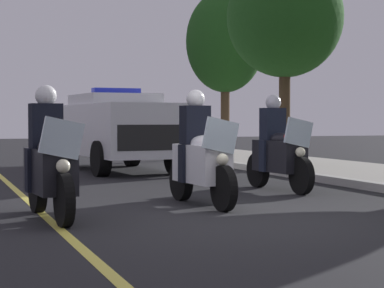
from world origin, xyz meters
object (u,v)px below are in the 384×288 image
Objects in this scene: police_motorcycle_trailing at (278,152)px; tree_far_back at (285,18)px; police_suv at (118,128)px; tree_behind_suv at (225,42)px; police_motorcycle_lead_left at (49,164)px; police_motorcycle_lead_right at (201,158)px.

tree_far_back is at bearing 151.79° from police_motorcycle_trailing.
police_suv is 0.92× the size of tree_behind_suv.
tree_far_back reaches higher than police_motorcycle_lead_left.
tree_behind_suv is at bearing 162.53° from police_motorcycle_trailing.
police_motorcycle_lead_left is 0.43× the size of police_suv.
police_motorcycle_trailing is 11.51m from tree_behind_suv.
police_suv is at bearing -165.40° from police_motorcycle_trailing.
police_suv is at bearing -45.53° from tree_behind_suv.
police_suv is (-8.09, 2.87, 0.37)m from police_motorcycle_lead_left.
police_motorcycle_trailing is (-1.59, 2.07, 0.00)m from police_motorcycle_lead_right.
police_motorcycle_lead_right is (-0.68, 2.32, 0.00)m from police_motorcycle_lead_left.
police_motorcycle_lead_left and police_motorcycle_lead_right have the same top height.
police_motorcycle_lead_left is at bearing -19.54° from police_suv.
police_motorcycle_trailing is 0.39× the size of tree_behind_suv.
police_motorcycle_lead_right is 8.66m from tree_far_back.
police_motorcycle_lead_left is 1.00× the size of police_motorcycle_lead_right.
police_motorcycle_trailing is 0.40× the size of tree_far_back.
police_motorcycle_lead_right is 0.39× the size of tree_behind_suv.
police_motorcycle_lead_left is 1.00× the size of police_motorcycle_trailing.
police_motorcycle_lead_left is 10.57m from tree_far_back.
police_motorcycle_lead_right is 13.66m from tree_behind_suv.
tree_far_back is (-7.23, 7.04, 3.16)m from police_motorcycle_lead_left.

